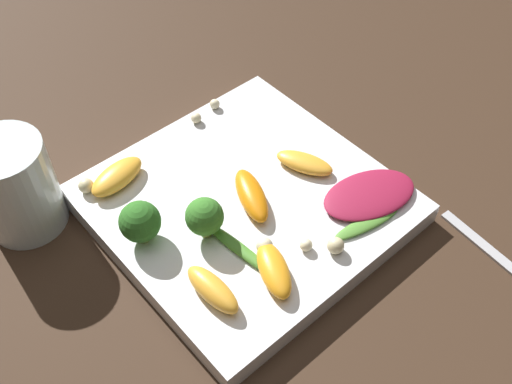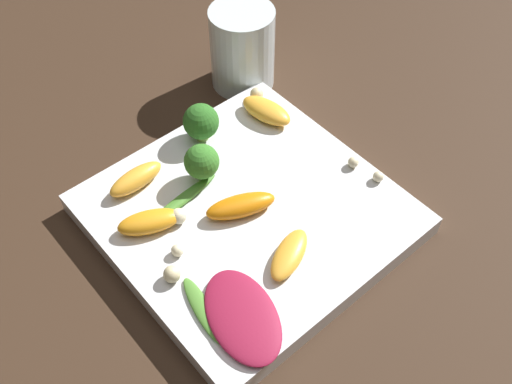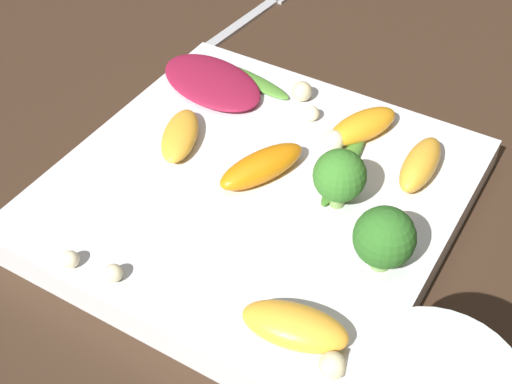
{
  "view_description": "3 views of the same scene",
  "coord_description": "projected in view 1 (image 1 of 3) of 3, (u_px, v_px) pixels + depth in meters",
  "views": [
    {
      "loc": [
        0.32,
        -0.26,
        0.51
      ],
      "look_at": [
        0.01,
        0.0,
        0.04
      ],
      "focal_mm": 42.0,
      "sensor_mm": 36.0,
      "label": 1
    },
    {
      "loc": [
        0.25,
        0.3,
        0.52
      ],
      "look_at": [
        -0.01,
        -0.0,
        0.04
      ],
      "focal_mm": 42.0,
      "sensor_mm": 36.0,
      "label": 2
    },
    {
      "loc": [
        -0.34,
        -0.2,
        0.39
      ],
      "look_at": [
        -0.01,
        -0.01,
        0.03
      ],
      "focal_mm": 50.0,
      "sensor_mm": 36.0,
      "label": 3
    }
  ],
  "objects": [
    {
      "name": "ground_plane",
      "position": [
        246.0,
        211.0,
        0.65
      ],
      "size": [
        2.4,
        2.4,
        0.0
      ],
      "primitive_type": "plane",
      "color": "#382619"
    },
    {
      "name": "plate",
      "position": [
        246.0,
        204.0,
        0.64
      ],
      "size": [
        0.29,
        0.29,
        0.03
      ],
      "color": "white",
      "rests_on": "ground_plane"
    },
    {
      "name": "drinking_glass",
      "position": [
        15.0,
        187.0,
        0.6
      ],
      "size": [
        0.08,
        0.08,
        0.11
      ],
      "color": "silver",
      "rests_on": "ground_plane"
    },
    {
      "name": "radicchio_leaf_0",
      "position": [
        369.0,
        195.0,
        0.63
      ],
      "size": [
        0.09,
        0.12,
        0.01
      ],
      "color": "maroon",
      "rests_on": "plate"
    },
    {
      "name": "orange_segment_0",
      "position": [
        117.0,
        176.0,
        0.64
      ],
      "size": [
        0.04,
        0.07,
        0.02
      ],
      "color": "#FCAD33",
      "rests_on": "plate"
    },
    {
      "name": "orange_segment_1",
      "position": [
        304.0,
        163.0,
        0.66
      ],
      "size": [
        0.07,
        0.05,
        0.01
      ],
      "color": "#FCAD33",
      "rests_on": "plate"
    },
    {
      "name": "orange_segment_2",
      "position": [
        274.0,
        270.0,
        0.56
      ],
      "size": [
        0.07,
        0.05,
        0.02
      ],
      "color": "orange",
      "rests_on": "plate"
    },
    {
      "name": "orange_segment_3",
      "position": [
        251.0,
        196.0,
        0.62
      ],
      "size": [
        0.08,
        0.05,
        0.02
      ],
      "color": "orange",
      "rests_on": "plate"
    },
    {
      "name": "orange_segment_4",
      "position": [
        213.0,
        289.0,
        0.55
      ],
      "size": [
        0.07,
        0.03,
        0.02
      ],
      "color": "#FCAD33",
      "rests_on": "plate"
    },
    {
      "name": "broccoli_floret_0",
      "position": [
        205.0,
        217.0,
        0.58
      ],
      "size": [
        0.04,
        0.04,
        0.05
      ],
      "color": "#7A9E51",
      "rests_on": "plate"
    },
    {
      "name": "broccoli_floret_1",
      "position": [
        140.0,
        222.0,
        0.58
      ],
      "size": [
        0.04,
        0.04,
        0.05
      ],
      "color": "#7A9E51",
      "rests_on": "plate"
    },
    {
      "name": "arugula_sprig_0",
      "position": [
        238.0,
        248.0,
        0.58
      ],
      "size": [
        0.1,
        0.02,
        0.01
      ],
      "color": "#47842D",
      "rests_on": "plate"
    },
    {
      "name": "arugula_sprig_1",
      "position": [
        367.0,
        224.0,
        0.61
      ],
      "size": [
        0.03,
        0.08,
        0.01
      ],
      "color": "#518E33",
      "rests_on": "plate"
    },
    {
      "name": "macadamia_nut_0",
      "position": [
        196.0,
        118.0,
        0.7
      ],
      "size": [
        0.01,
        0.01,
        0.01
      ],
      "color": "beige",
      "rests_on": "plate"
    },
    {
      "name": "macadamia_nut_1",
      "position": [
        265.0,
        246.0,
        0.58
      ],
      "size": [
        0.02,
        0.02,
        0.02
      ],
      "color": "beige",
      "rests_on": "plate"
    },
    {
      "name": "macadamia_nut_2",
      "position": [
        308.0,
        244.0,
        0.59
      ],
      "size": [
        0.01,
        0.01,
        0.01
      ],
      "color": "beige",
      "rests_on": "plate"
    },
    {
      "name": "macadamia_nut_3",
      "position": [
        336.0,
        246.0,
        0.58
      ],
      "size": [
        0.02,
        0.02,
        0.02
      ],
      "color": "beige",
      "rests_on": "plate"
    },
    {
      "name": "macadamia_nut_4",
      "position": [
        86.0,
        186.0,
        0.63
      ],
      "size": [
        0.02,
        0.02,
        0.02
      ],
      "color": "beige",
      "rests_on": "plate"
    },
    {
      "name": "macadamia_nut_5",
      "position": [
        215.0,
        104.0,
        0.72
      ],
      "size": [
        0.01,
        0.01,
        0.01
      ],
      "color": "beige",
      "rests_on": "plate"
    }
  ]
}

